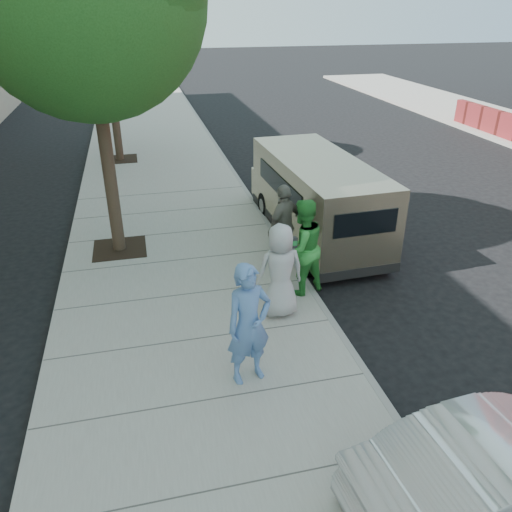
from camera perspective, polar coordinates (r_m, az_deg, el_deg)
The scene contains 11 objects.
ground at distance 10.13m, azimuth -2.16°, elevation -4.39°, with size 120.00×120.00×0.00m, color black.
sidewalk at distance 9.98m, azimuth -7.82°, elevation -4.68°, with size 5.00×60.00×0.15m, color gray.
curb_face at distance 10.43m, azimuth 5.61°, elevation -3.05°, with size 0.12×60.00×0.16m, color gray.
tree_far at distance 18.50m, azimuth -17.02°, elevation 24.80°, with size 3.92×3.80×6.49m.
parking_meter at distance 9.25m, azimuth 3.83°, elevation 0.06°, with size 0.28×0.12×1.30m.
van at distance 12.29m, azimuth 6.83°, elevation 6.77°, with size 2.02×5.47×2.00m.
sedan at distance 6.68m, azimuth 26.98°, elevation -21.10°, with size 1.30×3.73×1.23m, color silver.
person_officer at distance 7.29m, azimuth -0.83°, elevation -7.84°, with size 0.70×0.46×1.93m, color #577EB9.
person_green_shirt at distance 9.54m, azimuth 5.27°, elevation 1.01°, with size 0.93×0.73×1.92m, color green.
person_gray_shirt at distance 8.84m, azimuth 2.78°, elevation -1.73°, with size 0.86×0.56×1.76m, color #ADADAF.
person_striped_polo at distance 10.61m, azimuth 3.22°, elevation 3.52°, with size 1.06×0.44×1.81m, color gray.
Camera 1 is at (-1.65, -8.48, 5.29)m, focal length 35.00 mm.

